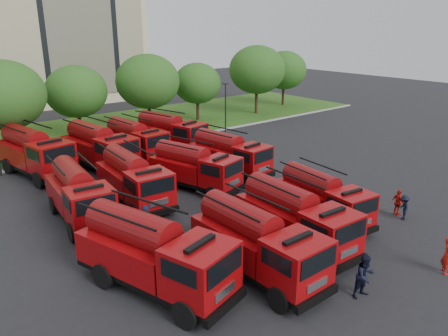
% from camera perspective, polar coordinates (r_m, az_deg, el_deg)
% --- Properties ---
extents(ground, '(140.00, 140.00, 0.00)m').
position_cam_1_polar(ground, '(26.58, 3.97, -5.99)').
color(ground, black).
rests_on(ground, ground).
extents(lawn, '(70.00, 16.00, 0.12)m').
position_cam_1_polar(lawn, '(47.84, -17.95, 4.37)').
color(lawn, '#285015').
rests_on(lawn, ground).
extents(curb, '(70.00, 0.30, 0.14)m').
position_cam_1_polar(curb, '(40.62, -13.61, 2.36)').
color(curb, gray).
rests_on(curb, ground).
extents(apartment_building, '(30.00, 14.18, 25.00)m').
position_cam_1_polar(apartment_building, '(68.05, -24.78, 18.17)').
color(apartment_building, beige).
rests_on(apartment_building, ground).
extents(tree_2, '(6.72, 6.72, 8.22)m').
position_cam_1_polar(tree_2, '(40.33, -26.85, 8.49)').
color(tree_2, '#382314').
rests_on(tree_2, ground).
extents(tree_3, '(5.88, 5.88, 7.19)m').
position_cam_1_polar(tree_3, '(44.80, -18.74, 9.43)').
color(tree_3, '#382314').
rests_on(tree_3, ground).
extents(tree_4, '(6.55, 6.55, 8.01)m').
position_cam_1_polar(tree_4, '(46.34, -9.93, 11.06)').
color(tree_4, '#382314').
rests_on(tree_4, ground).
extents(tree_5, '(5.46, 5.46, 6.68)m').
position_cam_1_polar(tree_5, '(51.06, -3.52, 10.98)').
color(tree_5, '#382314').
rests_on(tree_5, ground).
extents(tree_6, '(6.89, 6.89, 8.42)m').
position_cam_1_polar(tree_6, '(54.89, 4.34, 12.68)').
color(tree_6, '#382314').
rests_on(tree_6, ground).
extents(tree_7, '(6.05, 6.05, 7.39)m').
position_cam_1_polar(tree_7, '(61.32, 7.86, 12.54)').
color(tree_7, '#382314').
rests_on(tree_7, ground).
extents(lamp_post_1, '(0.60, 0.25, 5.11)m').
position_cam_1_polar(lamp_post_1, '(45.76, 0.20, 8.30)').
color(lamp_post_1, black).
rests_on(lamp_post_1, ground).
extents(fire_truck_0, '(4.48, 7.92, 3.42)m').
position_cam_1_polar(fire_truck_0, '(19.01, -9.16, -10.97)').
color(fire_truck_0, black).
rests_on(fire_truck_0, ground).
extents(fire_truck_1, '(2.63, 7.11, 3.23)m').
position_cam_1_polar(fire_truck_1, '(19.87, 4.27, -9.69)').
color(fire_truck_1, black).
rests_on(fire_truck_1, ground).
extents(fire_truck_2, '(2.91, 7.15, 3.19)m').
position_cam_1_polar(fire_truck_2, '(22.52, 9.25, -6.40)').
color(fire_truck_2, black).
rests_on(fire_truck_2, ground).
extents(fire_truck_3, '(2.95, 6.54, 2.88)m').
position_cam_1_polar(fire_truck_3, '(25.75, 12.71, -3.75)').
color(fire_truck_3, black).
rests_on(fire_truck_3, ground).
extents(fire_truck_4, '(3.19, 7.19, 3.17)m').
position_cam_1_polar(fire_truck_4, '(26.52, -18.44, -3.27)').
color(fire_truck_4, black).
rests_on(fire_truck_4, ground).
extents(fire_truck_5, '(3.02, 7.24, 3.22)m').
position_cam_1_polar(fire_truck_5, '(28.09, -11.76, -1.41)').
color(fire_truck_5, black).
rests_on(fire_truck_5, ground).
extents(fire_truck_6, '(3.93, 7.11, 3.07)m').
position_cam_1_polar(fire_truck_6, '(29.99, -3.88, 0.08)').
color(fire_truck_6, black).
rests_on(fire_truck_6, ground).
extents(fire_truck_7, '(3.14, 7.06, 3.11)m').
position_cam_1_polar(fire_truck_7, '(32.87, 0.68, 1.82)').
color(fire_truck_7, black).
rests_on(fire_truck_7, ground).
extents(fire_truck_8, '(3.93, 8.11, 3.54)m').
position_cam_1_polar(fire_truck_8, '(35.52, -23.53, 1.89)').
color(fire_truck_8, black).
rests_on(fire_truck_8, ground).
extents(fire_truck_9, '(3.50, 7.91, 3.49)m').
position_cam_1_polar(fire_truck_9, '(35.39, -16.00, 2.63)').
color(fire_truck_9, black).
rests_on(fire_truck_9, ground).
extents(fire_truck_10, '(3.02, 7.18, 3.19)m').
position_cam_1_polar(fire_truck_10, '(37.46, -11.57, 3.59)').
color(fire_truck_10, black).
rests_on(fire_truck_10, ground).
extents(fire_truck_11, '(4.10, 7.57, 3.27)m').
position_cam_1_polar(fire_truck_11, '(39.44, -7.11, 4.64)').
color(fire_truck_11, black).
rests_on(fire_truck_11, ground).
extents(firefighter_0, '(0.83, 0.80, 1.84)m').
position_cam_1_polar(firefighter_0, '(23.13, 26.81, -12.08)').
color(firefighter_0, '#A7150C').
rests_on(firefighter_0, ground).
extents(firefighter_1, '(1.03, 0.70, 1.94)m').
position_cam_1_polar(firefighter_1, '(20.11, 17.66, -15.64)').
color(firefighter_1, black).
rests_on(firefighter_1, ground).
extents(firefighter_2, '(0.80, 1.06, 1.61)m').
position_cam_1_polar(firefighter_2, '(28.34, 21.60, -5.72)').
color(firefighter_2, '#A7150C').
rests_on(firefighter_2, ground).
extents(firefighter_3, '(1.06, 1.04, 1.51)m').
position_cam_1_polar(firefighter_3, '(27.88, 22.28, -6.21)').
color(firefighter_3, black).
rests_on(firefighter_3, ground).
extents(firefighter_4, '(1.08, 1.03, 1.86)m').
position_cam_1_polar(firefighter_4, '(24.11, -10.00, -8.94)').
color(firefighter_4, black).
rests_on(firefighter_4, ground).
extents(firefighter_5, '(1.40, 0.65, 1.48)m').
position_cam_1_polar(firefighter_5, '(31.92, 5.45, -1.75)').
color(firefighter_5, '#A7150C').
rests_on(firefighter_5, ground).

